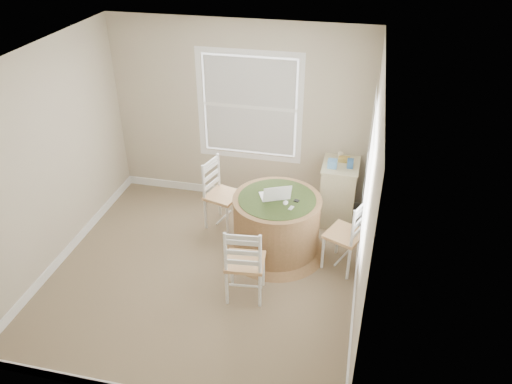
% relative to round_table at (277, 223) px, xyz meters
% --- Properties ---
extents(room, '(3.64, 3.64, 2.64)m').
position_rel_round_table_xyz_m(room, '(-0.60, -0.45, 0.88)').
color(room, '#907E5B').
rests_on(room, ground).
extents(round_table, '(1.27, 1.27, 0.78)m').
position_rel_round_table_xyz_m(round_table, '(0.00, 0.00, 0.00)').
color(round_table, '#916441').
rests_on(round_table, ground).
extents(chair_left, '(0.50, 0.51, 0.95)m').
position_rel_round_table_xyz_m(chair_left, '(-0.80, 0.40, 0.05)').
color(chair_left, white).
rests_on(chair_left, ground).
extents(chair_near, '(0.46, 0.44, 0.95)m').
position_rel_round_table_xyz_m(chair_near, '(-0.19, -0.88, 0.05)').
color(chair_near, white).
rests_on(chair_near, ground).
extents(chair_right, '(0.54, 0.55, 0.95)m').
position_rel_round_table_xyz_m(chair_right, '(0.84, -0.12, 0.05)').
color(chair_right, white).
rests_on(chair_right, ground).
extents(laptop, '(0.43, 0.41, 0.24)m').
position_rel_round_table_xyz_m(laptop, '(-0.03, 0.02, 0.39)').
color(laptop, white).
rests_on(laptop, round_table).
extents(mouse, '(0.09, 0.11, 0.03)m').
position_rel_round_table_xyz_m(mouse, '(0.12, -0.08, 0.36)').
color(mouse, white).
rests_on(mouse, round_table).
extents(phone, '(0.07, 0.10, 0.02)m').
position_rel_round_table_xyz_m(phone, '(0.20, -0.17, 0.35)').
color(phone, '#B7BABF').
rests_on(phone, round_table).
extents(keys, '(0.07, 0.06, 0.02)m').
position_rel_round_table_xyz_m(keys, '(0.24, -0.01, 0.36)').
color(keys, black).
rests_on(keys, round_table).
extents(corner_chest, '(0.51, 0.65, 0.86)m').
position_rel_round_table_xyz_m(corner_chest, '(0.69, 0.91, 0.01)').
color(corner_chest, beige).
rests_on(corner_chest, ground).
extents(tissue_box, '(0.12, 0.12, 0.10)m').
position_rel_round_table_xyz_m(tissue_box, '(0.57, 0.77, 0.49)').
color(tissue_box, '#5D99D6').
rests_on(tissue_box, corner_chest).
extents(box_yellow, '(0.15, 0.10, 0.06)m').
position_rel_round_table_xyz_m(box_yellow, '(0.72, 0.99, 0.47)').
color(box_yellow, gold).
rests_on(box_yellow, corner_chest).
extents(box_blue, '(0.08, 0.08, 0.12)m').
position_rel_round_table_xyz_m(box_blue, '(0.82, 0.81, 0.50)').
color(box_blue, '#2F5A8F').
rests_on(box_blue, corner_chest).
extents(cup_cream, '(0.07, 0.07, 0.09)m').
position_rel_round_table_xyz_m(cup_cream, '(0.66, 1.07, 0.48)').
color(cup_cream, beige).
rests_on(cup_cream, corner_chest).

